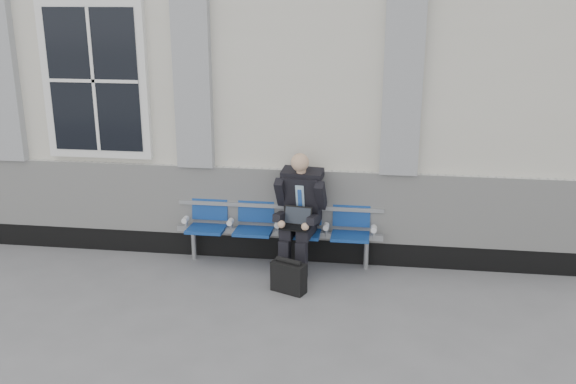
# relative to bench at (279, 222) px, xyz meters

# --- Properties ---
(ground) EXTENTS (70.00, 70.00, 0.00)m
(ground) POSITION_rel_bench_xyz_m (-2.66, -1.32, -0.55)
(ground) COLOR slate
(ground) RESTS_ON ground
(station_building) EXTENTS (14.40, 4.40, 4.49)m
(station_building) POSITION_rel_bench_xyz_m (-2.68, 2.15, 1.67)
(station_building) COLOR silver
(station_building) RESTS_ON ground
(bench) EXTENTS (2.60, 0.47, 0.91)m
(bench) POSITION_rel_bench_xyz_m (0.00, 0.00, 0.00)
(bench) COLOR #9EA0A3
(bench) RESTS_ON ground
(businessman) EXTENTS (0.63, 0.85, 1.48)m
(businessman) POSITION_rel_bench_xyz_m (0.28, -0.14, 0.24)
(businessman) COLOR black
(businessman) RESTS_ON ground
(briefcase) EXTENTS (0.43, 0.31, 0.41)m
(briefcase) POSITION_rel_bench_xyz_m (0.24, -0.79, -0.36)
(briefcase) COLOR black
(briefcase) RESTS_ON ground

